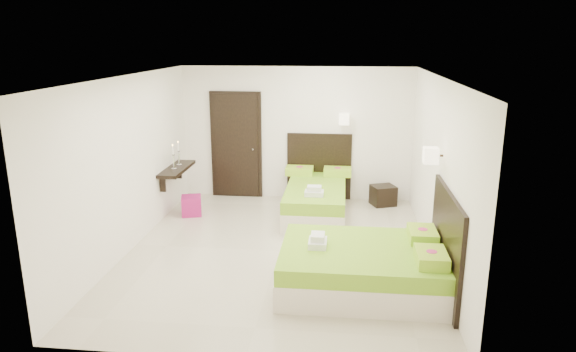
# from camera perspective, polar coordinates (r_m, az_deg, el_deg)

# --- Properties ---
(floor) EXTENTS (5.50, 5.50, 0.00)m
(floor) POSITION_cam_1_polar(r_m,az_deg,el_deg) (7.85, -0.97, -8.33)
(floor) COLOR beige
(floor) RESTS_ON ground
(bed_single) EXTENTS (1.27, 2.11, 1.74)m
(bed_single) POSITION_cam_1_polar(r_m,az_deg,el_deg) (9.37, 3.17, -2.30)
(bed_single) COLOR beige
(bed_single) RESTS_ON ground
(bed_double) EXTENTS (2.09, 1.78, 1.73)m
(bed_double) POSITION_cam_1_polar(r_m,az_deg,el_deg) (6.73, 8.96, -9.77)
(bed_double) COLOR beige
(bed_double) RESTS_ON ground
(nightstand) EXTENTS (0.54, 0.51, 0.38)m
(nightstand) POSITION_cam_1_polar(r_m,az_deg,el_deg) (10.04, 10.52, -2.12)
(nightstand) COLOR black
(nightstand) RESTS_ON ground
(ottoman) EXTENTS (0.43, 0.43, 0.35)m
(ottoman) POSITION_cam_1_polar(r_m,az_deg,el_deg) (9.49, -10.68, -3.25)
(ottoman) COLOR #9D145E
(ottoman) RESTS_ON ground
(door) EXTENTS (1.02, 0.15, 2.14)m
(door) POSITION_cam_1_polar(r_m,az_deg,el_deg) (10.28, -5.77, 3.40)
(door) COLOR black
(door) RESTS_ON ground
(console_shelf) EXTENTS (0.35, 1.20, 0.78)m
(console_shelf) POSITION_cam_1_polar(r_m,az_deg,el_deg) (9.53, -12.31, 0.75)
(console_shelf) COLOR black
(console_shelf) RESTS_ON ground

